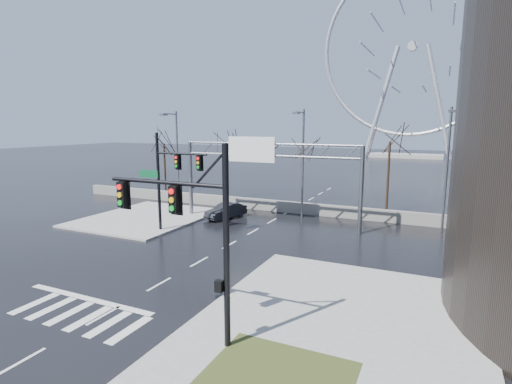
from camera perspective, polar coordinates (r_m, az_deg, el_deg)
The scene contains 18 objects.
ground at distance 23.05m, azimuth -13.66°, elevation -12.68°, with size 260.00×260.00×0.00m, color black.
sidewalk_right_ext at distance 20.72m, azimuth 13.29°, elevation -15.08°, with size 12.00×10.00×0.15m, color gray.
sidewalk_far at distance 38.60m, azimuth -15.38°, elevation -3.54°, with size 10.00×12.00×0.15m, color gray.
grass_strip at distance 15.02m, azimuth 3.10°, elevation -24.82°, with size 5.00×4.00×0.02m, color #36431B.
barrier_wall at distance 39.79m, azimuth 4.52°, elevation -2.13°, with size 52.00×0.50×1.10m, color slate.
signal_mast_near at distance 15.52m, azimuth -8.75°, elevation -4.57°, with size 5.52×0.41×8.00m.
signal_mast_far at distance 32.26m, azimuth -12.27°, elevation 2.63°, with size 4.72×0.41×8.00m.
sign_gantry at distance 34.60m, azimuth 1.10°, elevation 3.89°, with size 16.36×0.40×7.60m.
streetlight_left at distance 43.17m, azimuth -11.45°, elevation 5.79°, with size 0.50×2.55×10.00m.
streetlight_mid at distance 36.66m, azimuth 6.56°, elevation 5.26°, with size 0.50×2.55×10.00m.
streetlight_right at distance 34.80m, azimuth 25.69°, elevation 4.14°, with size 0.50×2.55×10.00m.
tree_far_left at distance 51.45m, azimuth -12.99°, elevation 5.98°, with size 3.50×3.50×7.00m.
tree_left at distance 46.02m, azimuth -4.45°, elevation 6.29°, with size 3.75×3.75×7.50m.
tree_center at distance 43.34m, azimuth 6.69°, elevation 4.98°, with size 3.25×3.25×6.50m.
tree_right at distance 40.35m, azimuth 18.54°, elevation 5.70°, with size 3.90×3.90×7.80m.
tree_far_right at distance 40.80m, azimuth 29.80°, elevation 3.83°, with size 3.40×3.40×6.80m.
ferris_wheel at distance 113.21m, azimuth 21.41°, elevation 17.90°, with size 45.00×6.00×50.91m.
car at distance 37.22m, azimuth -4.34°, elevation -2.71°, with size 1.49×4.27×1.41m, color black.
Camera 1 is at (13.55, -16.52, 8.66)m, focal length 28.00 mm.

